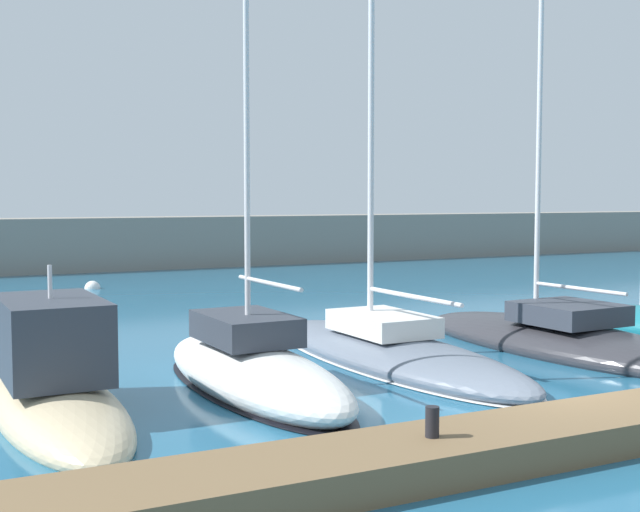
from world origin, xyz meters
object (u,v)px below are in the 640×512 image
at_px(sailboat_white_second, 252,370).
at_px(dock_bollard, 432,422).
at_px(mooring_buoy_white, 92,289).
at_px(sailboat_charcoal_fourth, 558,339).
at_px(motorboat_sand_nearest, 55,385).
at_px(sailboat_slate_third, 389,349).

bearing_deg(sailboat_white_second, dock_bollard, -177.90).
bearing_deg(sailboat_white_second, mooring_buoy_white, -4.15).
relative_size(sailboat_white_second, mooring_buoy_white, 18.39).
bearing_deg(sailboat_charcoal_fourth, mooring_buoy_white, 18.85).
height_order(motorboat_sand_nearest, sailboat_white_second, sailboat_white_second).
relative_size(sailboat_slate_third, sailboat_charcoal_fourth, 0.91).
bearing_deg(mooring_buoy_white, sailboat_white_second, -92.87).
xyz_separation_m(sailboat_charcoal_fourth, mooring_buoy_white, (-7.73, 19.72, -0.26)).
bearing_deg(dock_bollard, sailboat_white_second, 93.38).
bearing_deg(dock_bollard, sailboat_slate_third, 62.71).
relative_size(motorboat_sand_nearest, sailboat_slate_third, 0.47).
relative_size(sailboat_white_second, sailboat_charcoal_fourth, 0.71).
bearing_deg(sailboat_white_second, motorboat_sand_nearest, 90.45).
xyz_separation_m(sailboat_white_second, sailboat_charcoal_fourth, (8.75, 0.67, -0.15)).
distance_m(sailboat_white_second, sailboat_slate_third, 4.25).
relative_size(sailboat_white_second, dock_bollard, 28.03).
distance_m(mooring_buoy_white, dock_bollard, 26.29).
bearing_deg(sailboat_slate_third, mooring_buoy_white, 8.10).
relative_size(sailboat_white_second, sailboat_slate_third, 0.78).
distance_m(motorboat_sand_nearest, sailboat_white_second, 3.88).
height_order(motorboat_sand_nearest, dock_bollard, motorboat_sand_nearest).
relative_size(motorboat_sand_nearest, sailboat_charcoal_fourth, 0.43).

